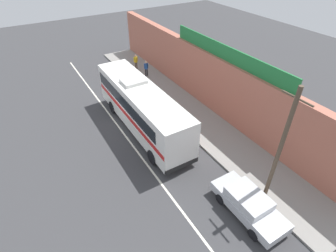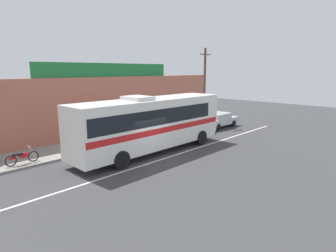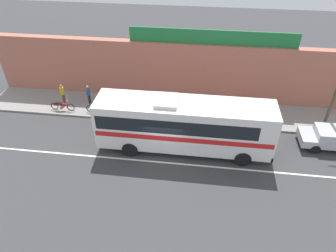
{
  "view_description": "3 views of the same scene",
  "coord_description": "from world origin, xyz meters",
  "px_view_note": "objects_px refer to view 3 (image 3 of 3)",
  "views": [
    {
      "loc": [
        16.56,
        -6.11,
        12.64
      ],
      "look_at": [
        4.15,
        1.33,
        1.92
      ],
      "focal_mm": 28.18,
      "sensor_mm": 36.0,
      "label": 1
    },
    {
      "loc": [
        -11.18,
        -12.48,
        5.36
      ],
      "look_at": [
        3.57,
        1.62,
        1.31
      ],
      "focal_mm": 30.27,
      "sensor_mm": 36.0,
      "label": 2
    },
    {
      "loc": [
        2.13,
        -14.99,
        13.59
      ],
      "look_at": [
        0.07,
        1.16,
        1.47
      ],
      "focal_mm": 32.74,
      "sensor_mm": 36.0,
      "label": 3
    }
  ],
  "objects_px": {
    "intercity_bus": "(183,123)",
    "motorcycle_green": "(97,108)",
    "parked_car": "(334,138)",
    "motorcycle_blue": "(62,105)",
    "pedestrian_far_right": "(88,93)",
    "pedestrian_far_left": "(62,93)"
  },
  "relations": [
    {
      "from": "motorcycle_green",
      "to": "pedestrian_far_left",
      "type": "relative_size",
      "value": 1.1
    },
    {
      "from": "pedestrian_far_right",
      "to": "pedestrian_far_left",
      "type": "bearing_deg",
      "value": -173.43
    },
    {
      "from": "parked_car",
      "to": "motorcycle_green",
      "type": "height_order",
      "value": "parked_car"
    },
    {
      "from": "parked_car",
      "to": "pedestrian_far_right",
      "type": "height_order",
      "value": "pedestrian_far_right"
    },
    {
      "from": "intercity_bus",
      "to": "pedestrian_far_right",
      "type": "relative_size",
      "value": 7.04
    },
    {
      "from": "intercity_bus",
      "to": "motorcycle_green",
      "type": "relative_size",
      "value": 6.18
    },
    {
      "from": "intercity_bus",
      "to": "motorcycle_green",
      "type": "distance_m",
      "value": 7.77
    },
    {
      "from": "pedestrian_far_left",
      "to": "pedestrian_far_right",
      "type": "relative_size",
      "value": 1.04
    },
    {
      "from": "motorcycle_green",
      "to": "parked_car",
      "type": "bearing_deg",
      "value": -5.9
    },
    {
      "from": "intercity_bus",
      "to": "parked_car",
      "type": "xyz_separation_m",
      "value": [
        10.04,
        1.45,
        -1.33
      ]
    },
    {
      "from": "intercity_bus",
      "to": "pedestrian_far_left",
      "type": "distance_m",
      "value": 10.95
    },
    {
      "from": "intercity_bus",
      "to": "motorcycle_green",
      "type": "xyz_separation_m",
      "value": [
        -6.92,
        3.21,
        -1.5
      ]
    },
    {
      "from": "motorcycle_green",
      "to": "pedestrian_far_right",
      "type": "bearing_deg",
      "value": 129.8
    },
    {
      "from": "intercity_bus",
      "to": "motorcycle_green",
      "type": "height_order",
      "value": "intercity_bus"
    },
    {
      "from": "motorcycle_green",
      "to": "pedestrian_far_right",
      "type": "height_order",
      "value": "pedestrian_far_right"
    },
    {
      "from": "parked_car",
      "to": "motorcycle_blue",
      "type": "bearing_deg",
      "value": 174.94
    },
    {
      "from": "parked_car",
      "to": "pedestrian_far_left",
      "type": "xyz_separation_m",
      "value": [
        -20.09,
        2.78,
        0.37
      ]
    },
    {
      "from": "intercity_bus",
      "to": "motorcycle_green",
      "type": "bearing_deg",
      "value": 155.14
    },
    {
      "from": "motorcycle_blue",
      "to": "pedestrian_far_right",
      "type": "xyz_separation_m",
      "value": [
        1.79,
        1.27,
        0.5
      ]
    },
    {
      "from": "motorcycle_green",
      "to": "pedestrian_far_left",
      "type": "xyz_separation_m",
      "value": [
        -3.13,
        1.03,
        0.54
      ]
    },
    {
      "from": "motorcycle_green",
      "to": "pedestrian_far_right",
      "type": "relative_size",
      "value": 1.14
    },
    {
      "from": "motorcycle_blue",
      "to": "pedestrian_far_right",
      "type": "bearing_deg",
      "value": 35.36
    }
  ]
}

